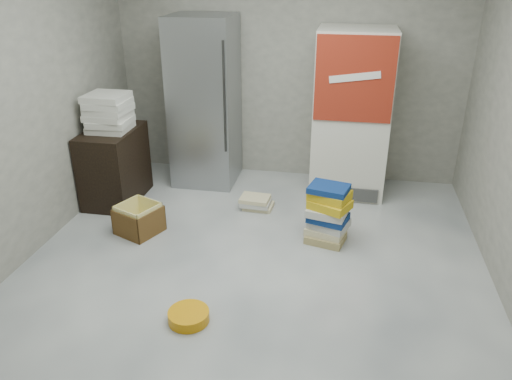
{
  "coord_description": "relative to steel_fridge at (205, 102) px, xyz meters",
  "views": [
    {
      "loc": [
        0.7,
        -3.24,
        2.43
      ],
      "look_at": [
        -0.04,
        0.7,
        0.57
      ],
      "focal_mm": 35.0,
      "sensor_mm": 36.0,
      "label": 1
    }
  ],
  "objects": [
    {
      "name": "phonebook_stack_side",
      "position": [
        0.72,
        -0.68,
        -0.88
      ],
      "size": [
        0.35,
        0.28,
        0.14
      ],
      "rotation": [
        0.0,
        0.0,
        0.03
      ],
      "color": "beige",
      "rests_on": "ground"
    },
    {
      "name": "wood_shelf",
      "position": [
        -0.83,
        -0.73,
        -0.55
      ],
      "size": [
        0.5,
        0.8,
        0.8
      ],
      "primitive_type": "cube",
      "color": "black",
      "rests_on": "ground"
    },
    {
      "name": "supply_box_stack",
      "position": [
        -0.82,
        -0.74,
        0.04
      ],
      "size": [
        0.43,
        0.42,
        0.39
      ],
      "color": "silver",
      "rests_on": "wood_shelf"
    },
    {
      "name": "ground",
      "position": [
        0.9,
        -2.13,
        -0.95
      ],
      "size": [
        5.0,
        5.0,
        0.0
      ],
      "primitive_type": "plane",
      "color": "silver",
      "rests_on": "ground"
    },
    {
      "name": "room_shell",
      "position": [
        0.9,
        -2.13,
        0.85
      ],
      "size": [
        4.04,
        5.04,
        2.82
      ],
      "color": "#9F9B8F",
      "rests_on": "ground"
    },
    {
      "name": "phonebook_stack_main",
      "position": [
        1.5,
        -1.22,
        -0.67
      ],
      "size": [
        0.44,
        0.41,
        0.57
      ],
      "rotation": [
        0.0,
        0.0,
        -0.35
      ],
      "color": "#A08E58",
      "rests_on": "ground"
    },
    {
      "name": "cardboard_box",
      "position": [
        -0.31,
        -1.39,
        -0.83
      ],
      "size": [
        0.48,
        0.48,
        0.3
      ],
      "rotation": [
        0.0,
        0.0,
        -0.41
      ],
      "color": "yellow",
      "rests_on": "ground"
    },
    {
      "name": "coke_cooler",
      "position": [
        1.65,
        -0.01,
        -0.05
      ],
      "size": [
        0.8,
        0.73,
        1.8
      ],
      "color": "silver",
      "rests_on": "ground"
    },
    {
      "name": "steel_fridge",
      "position": [
        0.0,
        0.0,
        0.0
      ],
      "size": [
        0.7,
        0.72,
        1.9
      ],
      "color": "#ACAFB5",
      "rests_on": "ground"
    },
    {
      "name": "bucket_lid",
      "position": [
        0.57,
        -2.58,
        -0.91
      ],
      "size": [
        0.36,
        0.36,
        0.08
      ],
      "primitive_type": "cylinder",
      "rotation": [
        0.0,
        0.0,
        -0.2
      ],
      "color": "orange",
      "rests_on": "ground"
    }
  ]
}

